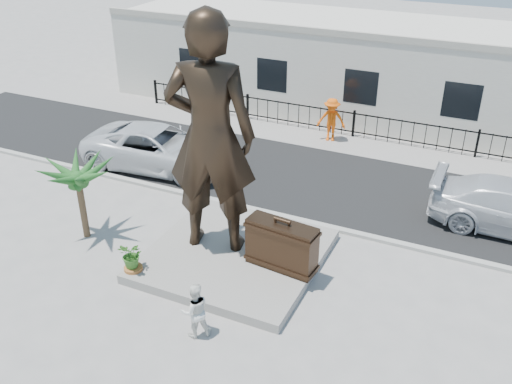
% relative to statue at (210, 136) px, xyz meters
% --- Properties ---
extents(ground, '(100.00, 100.00, 0.00)m').
position_rel_statue_xyz_m(ground, '(1.33, -1.68, -4.01)').
color(ground, '#9E9991').
rests_on(ground, ground).
extents(street, '(40.00, 7.00, 0.01)m').
position_rel_statue_xyz_m(street, '(1.33, 6.32, -4.00)').
color(street, black).
rests_on(street, ground).
extents(curb, '(40.00, 0.25, 0.12)m').
position_rel_statue_xyz_m(curb, '(1.33, 2.82, -3.95)').
color(curb, '#A5A399').
rests_on(curb, ground).
extents(far_sidewalk, '(40.00, 2.50, 0.02)m').
position_rel_statue_xyz_m(far_sidewalk, '(1.33, 10.32, -4.00)').
color(far_sidewalk, '#9E9991').
rests_on(far_sidewalk, ground).
extents(plinth, '(5.20, 5.20, 0.30)m').
position_rel_statue_xyz_m(plinth, '(0.83, -0.18, -3.86)').
color(plinth, gray).
rests_on(plinth, ground).
extents(fence, '(22.00, 0.10, 1.20)m').
position_rel_statue_xyz_m(fence, '(1.33, 11.12, -3.41)').
color(fence, black).
rests_on(fence, ground).
extents(building, '(28.00, 7.00, 4.40)m').
position_rel_statue_xyz_m(building, '(1.33, 15.32, -1.81)').
color(building, silver).
rests_on(building, ground).
extents(statue, '(3.06, 2.39, 7.42)m').
position_rel_statue_xyz_m(statue, '(0.00, 0.00, 0.00)').
color(statue, black).
rests_on(statue, plinth).
extents(suitcase, '(2.20, 0.91, 1.51)m').
position_rel_statue_xyz_m(suitcase, '(2.45, -0.30, -2.95)').
color(suitcase, black).
rests_on(suitcase, plinth).
extents(tourist, '(0.98, 0.97, 1.60)m').
position_rel_statue_xyz_m(tourist, '(1.45, -3.67, -3.21)').
color(tourist, white).
rests_on(tourist, ground).
extents(car_white, '(6.54, 3.50, 1.75)m').
position_rel_statue_xyz_m(car_white, '(-5.08, 4.49, -3.13)').
color(car_white, silver).
rests_on(car_white, street).
extents(worker, '(1.42, 0.98, 2.02)m').
position_rel_statue_xyz_m(worker, '(0.51, 10.22, -2.98)').
color(worker, '#FA5D0D').
rests_on(worker, far_sidewalk).
extents(palm_tree, '(1.80, 1.80, 3.20)m').
position_rel_statue_xyz_m(palm_tree, '(-4.34, -1.07, -4.01)').
color(palm_tree, '#1F521E').
rests_on(palm_tree, ground).
extents(planter, '(0.56, 0.56, 0.40)m').
position_rel_statue_xyz_m(planter, '(-1.50, -2.33, -3.81)').
color(planter, '#A3602B').
rests_on(planter, ground).
extents(shrub, '(0.96, 0.91, 0.84)m').
position_rel_statue_xyz_m(shrub, '(-1.50, -2.33, -3.19)').
color(shrub, '#376F24').
rests_on(shrub, planter).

